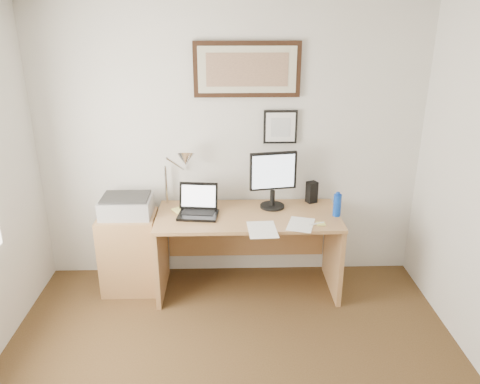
{
  "coord_description": "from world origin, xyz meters",
  "views": [
    {
      "loc": [
        -0.02,
        -2.12,
        2.4
      ],
      "look_at": [
        0.07,
        1.43,
        1.04
      ],
      "focal_mm": 35.0,
      "sensor_mm": 36.0,
      "label": 1
    }
  ],
  "objects_px": {
    "side_cabinet": "(130,252)",
    "laptop": "(198,208)",
    "book": "(178,214)",
    "water_bottle": "(337,205)",
    "lcd_monitor": "(273,177)",
    "printer": "(126,206)",
    "desk": "(247,234)"
  },
  "relations": [
    {
      "from": "desk",
      "to": "laptop",
      "type": "distance_m",
      "value": 0.53
    },
    {
      "from": "side_cabinet",
      "to": "book",
      "type": "bearing_deg",
      "value": -6.66
    },
    {
      "from": "side_cabinet",
      "to": "desk",
      "type": "bearing_deg",
      "value": 1.89
    },
    {
      "from": "desk",
      "to": "side_cabinet",
      "type": "bearing_deg",
      "value": -178.11
    },
    {
      "from": "water_bottle",
      "to": "book",
      "type": "distance_m",
      "value": 1.38
    },
    {
      "from": "lcd_monitor",
      "to": "laptop",
      "type": "bearing_deg",
      "value": -168.8
    },
    {
      "from": "side_cabinet",
      "to": "laptop",
      "type": "bearing_deg",
      "value": -2.61
    },
    {
      "from": "book",
      "to": "laptop",
      "type": "bearing_deg",
      "value": 7.99
    },
    {
      "from": "water_bottle",
      "to": "desk",
      "type": "relative_size",
      "value": 0.12
    },
    {
      "from": "desk",
      "to": "printer",
      "type": "relative_size",
      "value": 3.64
    },
    {
      "from": "side_cabinet",
      "to": "desk",
      "type": "xyz_separation_m",
      "value": [
        1.07,
        0.04,
        0.15
      ]
    },
    {
      "from": "side_cabinet",
      "to": "water_bottle",
      "type": "relative_size",
      "value": 3.71
    },
    {
      "from": "printer",
      "to": "water_bottle",
      "type": "bearing_deg",
      "value": -3.5
    },
    {
      "from": "lcd_monitor",
      "to": "book",
      "type": "bearing_deg",
      "value": -169.47
    },
    {
      "from": "book",
      "to": "printer",
      "type": "relative_size",
      "value": 0.59
    },
    {
      "from": "water_bottle",
      "to": "lcd_monitor",
      "type": "height_order",
      "value": "lcd_monitor"
    },
    {
      "from": "book",
      "to": "lcd_monitor",
      "type": "bearing_deg",
      "value": 10.53
    },
    {
      "from": "side_cabinet",
      "to": "desk",
      "type": "relative_size",
      "value": 0.46
    },
    {
      "from": "side_cabinet",
      "to": "laptop",
      "type": "distance_m",
      "value": 0.77
    },
    {
      "from": "side_cabinet",
      "to": "water_bottle",
      "type": "height_order",
      "value": "water_bottle"
    },
    {
      "from": "desk",
      "to": "printer",
      "type": "distance_m",
      "value": 1.11
    },
    {
      "from": "side_cabinet",
      "to": "laptop",
      "type": "xyz_separation_m",
      "value": [
        0.64,
        -0.03,
        0.44
      ]
    },
    {
      "from": "laptop",
      "to": "lcd_monitor",
      "type": "relative_size",
      "value": 0.7
    },
    {
      "from": "water_bottle",
      "to": "printer",
      "type": "relative_size",
      "value": 0.45
    },
    {
      "from": "lcd_monitor",
      "to": "printer",
      "type": "xyz_separation_m",
      "value": [
        -1.3,
        -0.08,
        -0.22
      ]
    },
    {
      "from": "laptop",
      "to": "printer",
      "type": "relative_size",
      "value": 0.83
    },
    {
      "from": "water_bottle",
      "to": "book",
      "type": "height_order",
      "value": "water_bottle"
    },
    {
      "from": "water_bottle",
      "to": "printer",
      "type": "height_order",
      "value": "water_bottle"
    },
    {
      "from": "side_cabinet",
      "to": "printer",
      "type": "bearing_deg",
      "value": 84.34
    },
    {
      "from": "book",
      "to": "desk",
      "type": "height_order",
      "value": "book"
    },
    {
      "from": "side_cabinet",
      "to": "lcd_monitor",
      "type": "relative_size",
      "value": 1.4
    },
    {
      "from": "lcd_monitor",
      "to": "water_bottle",
      "type": "bearing_deg",
      "value": -19.91
    }
  ]
}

